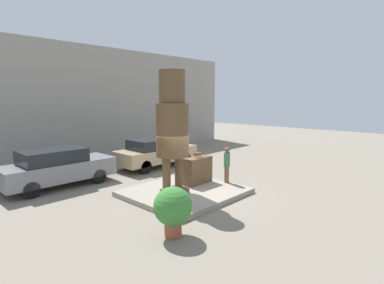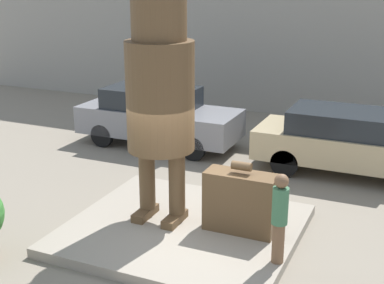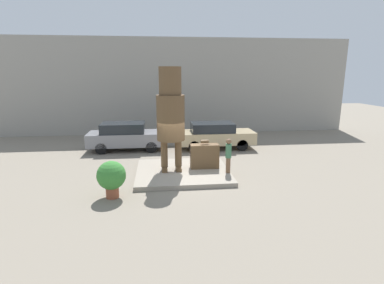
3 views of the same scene
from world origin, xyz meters
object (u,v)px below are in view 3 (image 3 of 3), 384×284
(statue_figure, at_px, (171,111))
(planter_pot, at_px, (111,177))
(giant_suitcase, at_px, (205,156))
(parked_car_grey, at_px, (126,136))
(parked_car_tan, at_px, (215,135))
(tourist, at_px, (228,154))

(statue_figure, distance_m, planter_pot, 4.10)
(giant_suitcase, xyz_separation_m, parked_car_grey, (-4.16, 4.61, 0.11))
(parked_car_tan, bearing_deg, tourist, -94.12)
(giant_suitcase, xyz_separation_m, parked_car_tan, (1.35, 4.44, 0.09))
(statue_figure, relative_size, giant_suitcase, 3.44)
(parked_car_tan, distance_m, planter_pot, 8.89)
(statue_figure, bearing_deg, tourist, -16.14)
(giant_suitcase, relative_size, tourist, 0.87)
(parked_car_grey, bearing_deg, parked_car_tan, -1.71)
(giant_suitcase, distance_m, planter_pot, 4.80)
(tourist, distance_m, parked_car_grey, 7.49)
(tourist, distance_m, parked_car_tan, 5.31)
(parked_car_tan, xyz_separation_m, planter_pot, (-5.35, -7.11, -0.02))
(giant_suitcase, height_order, planter_pot, giant_suitcase)
(tourist, bearing_deg, planter_pot, -159.96)
(tourist, bearing_deg, giant_suitcase, 138.70)
(planter_pot, bearing_deg, giant_suitcase, 33.65)
(parked_car_grey, relative_size, planter_pot, 3.25)
(statue_figure, distance_m, parked_car_grey, 5.75)
(giant_suitcase, bearing_deg, statue_figure, -176.22)
(parked_car_tan, bearing_deg, parked_car_grey, 178.29)
(planter_pot, bearing_deg, tourist, 20.04)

